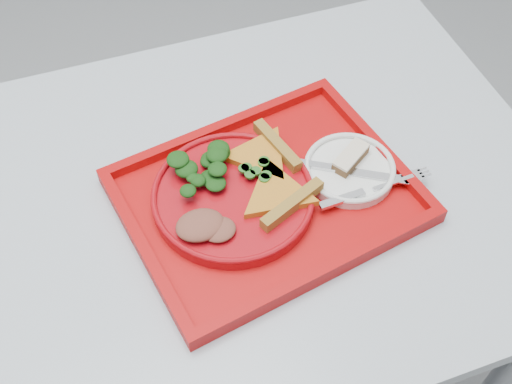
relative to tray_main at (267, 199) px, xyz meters
The scene contains 11 objects.
table 0.32m from the tray_main, behind, with size 1.60×0.80×0.75m.
tray_main is the anchor object (origin of this frame).
dinner_plate 0.06m from the tray_main, 169.70° to the left, with size 0.26×0.26×0.02m, color #A30A12.
side_plate 0.15m from the tray_main, ahead, with size 0.15×0.15×0.01m, color white.
pizza_slice_a 0.04m from the tray_main, 55.50° to the right, with size 0.14×0.12×0.02m, color gold, non-canonical shape.
pizza_slice_b 0.08m from the tray_main, 79.40° to the left, with size 0.13×0.12×0.02m, color gold, non-canonical shape.
salad_heap 0.11m from the tray_main, 147.06° to the left, with size 0.09×0.08×0.04m, color black.
meat_portion 0.13m from the tray_main, 163.14° to the right, with size 0.08×0.06×0.02m, color brown.
dessert_bar 0.16m from the tray_main, ahead, with size 0.08×0.06×0.02m.
knife 0.15m from the tray_main, ahead, with size 0.18×0.02×0.01m, color silver.
fork 0.17m from the tray_main, 19.05° to the right, with size 0.18×0.02×0.01m, color silver.
Camera 1 is at (0.07, -0.62, 1.59)m, focal length 45.00 mm.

